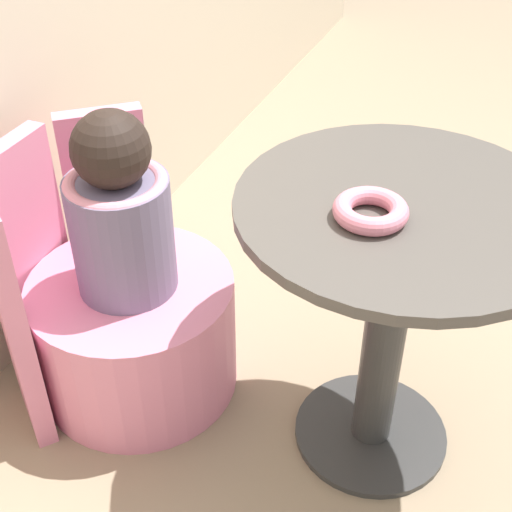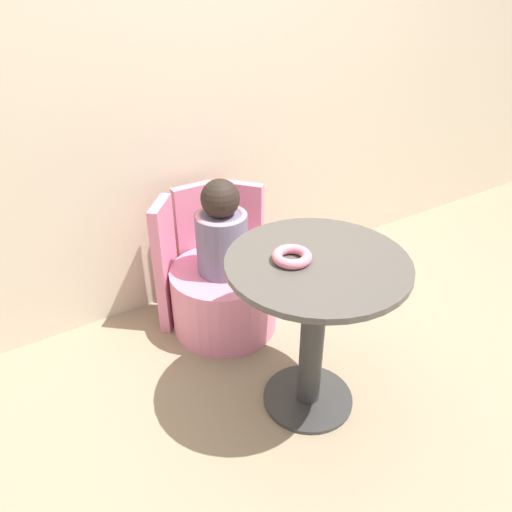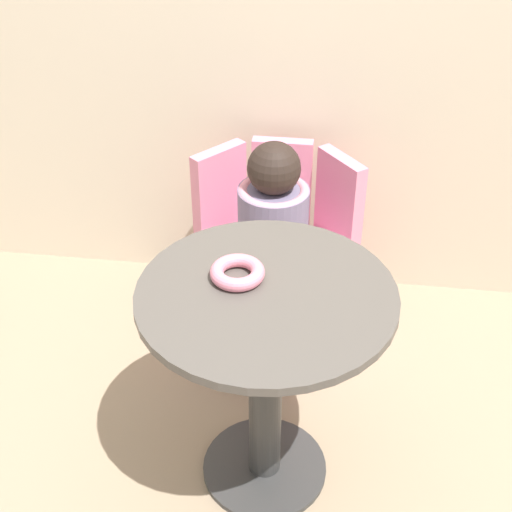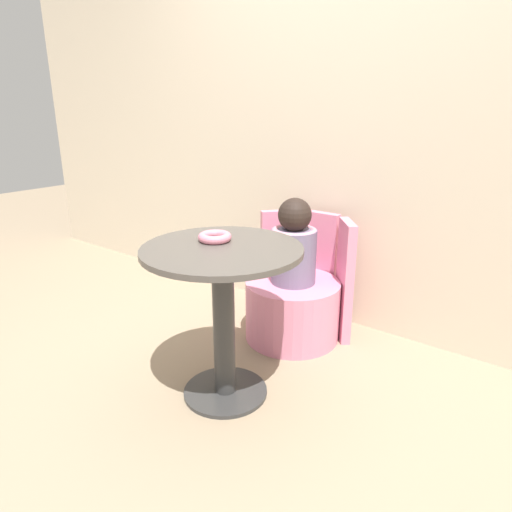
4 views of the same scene
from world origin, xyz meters
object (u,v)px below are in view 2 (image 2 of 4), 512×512
at_px(tub_chair, 224,298).
at_px(child_figure, 222,231).
at_px(round_table, 315,306).
at_px(donut, 292,257).

relative_size(tub_chair, child_figure, 1.13).
distance_m(round_table, donut, 0.25).
distance_m(tub_chair, child_figure, 0.38).
xyz_separation_m(tub_chair, child_figure, (0.00, -0.00, 0.38)).
bearing_deg(child_figure, round_table, -85.21).
bearing_deg(tub_chair, round_table, -85.21).
height_order(round_table, donut, donut).
xyz_separation_m(round_table, donut, (-0.08, 0.05, 0.23)).
bearing_deg(child_figure, donut, -92.81).
distance_m(child_figure, donut, 0.62).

